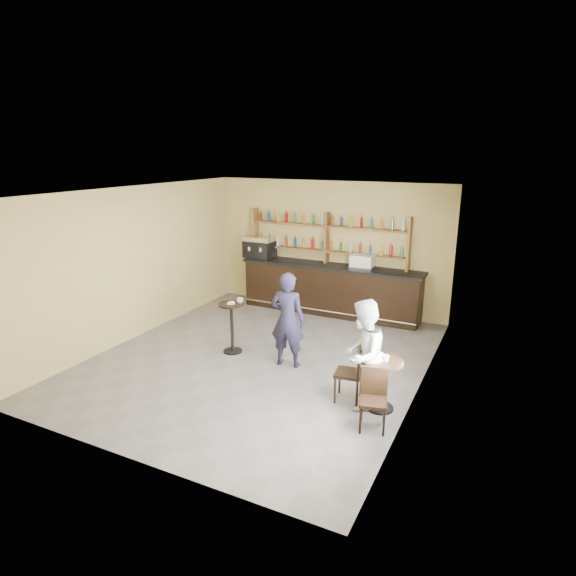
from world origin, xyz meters
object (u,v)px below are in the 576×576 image
at_px(pastry_case, 362,262).
at_px(man_main, 288,320).
at_px(pedestal_table, 232,328).
at_px(chair_south, 373,401).
at_px(espresso_machine, 260,247).
at_px(cafe_table, 381,385).
at_px(chair_west, 348,373).
at_px(patron_second, 363,355).
at_px(bar_counter, 330,289).

xyz_separation_m(pastry_case, man_main, (-0.41, -3.15, -0.48)).
xyz_separation_m(pastry_case, pedestal_table, (-1.66, -3.10, -0.87)).
relative_size(pastry_case, chair_south, 0.60).
bearing_deg(man_main, chair_south, 138.92).
distance_m(espresso_machine, cafe_table, 5.99).
bearing_deg(chair_south, cafe_table, 80.18).
distance_m(chair_west, chair_south, 0.89).
distance_m(pastry_case, chair_south, 4.94).
height_order(pastry_case, cafe_table, pastry_case).
distance_m(pastry_case, cafe_table, 4.38).
height_order(pastry_case, man_main, man_main).
distance_m(pastry_case, pedestal_table, 3.62).
distance_m(cafe_table, patron_second, 0.56).
distance_m(pedestal_table, cafe_table, 3.38).
distance_m(chair_south, patron_second, 0.78).
height_order(pedestal_table, man_main, man_main).
height_order(pastry_case, patron_second, patron_second).
distance_m(man_main, chair_west, 1.69).
xyz_separation_m(pastry_case, chair_west, (1.05, -3.91, -0.90)).
xyz_separation_m(bar_counter, chair_west, (1.84, -3.91, -0.13)).
distance_m(cafe_table, chair_west, 0.56).
xyz_separation_m(pedestal_table, chair_south, (3.31, -1.46, -0.06)).
xyz_separation_m(bar_counter, man_main, (0.38, -3.15, 0.29)).
bearing_deg(bar_counter, chair_west, -64.79).
bearing_deg(espresso_machine, chair_south, -41.46).
xyz_separation_m(espresso_machine, cafe_table, (4.36, -3.96, -1.08)).
bearing_deg(man_main, patron_second, 146.79).
bearing_deg(pedestal_table, bar_counter, 74.24).
height_order(espresso_machine, patron_second, espresso_machine).
xyz_separation_m(man_main, cafe_table, (2.01, -0.81, -0.49)).
relative_size(chair_west, chair_south, 1.07).
height_order(pastry_case, chair_south, pastry_case).
bearing_deg(cafe_table, pastry_case, 112.00).
height_order(pastry_case, chair_west, pastry_case).
xyz_separation_m(pedestal_table, cafe_table, (3.26, -0.86, -0.10)).
relative_size(man_main, cafe_table, 2.21).
height_order(bar_counter, pedestal_table, bar_counter).
xyz_separation_m(espresso_machine, pastry_case, (2.76, 0.00, -0.11)).
bearing_deg(espresso_machine, man_main, -48.80).
distance_m(pastry_case, patron_second, 4.24).
bearing_deg(cafe_table, patron_second, -171.70).
distance_m(pedestal_table, patron_second, 3.12).
relative_size(pedestal_table, patron_second, 0.58).
bearing_deg(man_main, pastry_case, -104.11).
distance_m(man_main, chair_south, 2.53).
distance_m(cafe_table, chair_south, 0.60).
bearing_deg(cafe_table, espresso_machine, 137.74).
relative_size(bar_counter, chair_west, 4.71).
height_order(bar_counter, chair_west, bar_counter).
height_order(bar_counter, chair_south, bar_counter).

